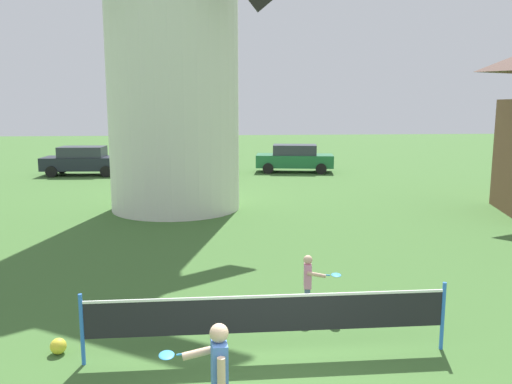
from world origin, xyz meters
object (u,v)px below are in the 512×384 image
object	(u,v)px
parked_car_cream	(195,159)
parked_car_black	(83,160)
player_near	(218,376)
player_far	(309,281)
parked_car_green	(295,158)
stray_ball	(58,346)
windmill	(171,3)
tennis_net	(268,314)

from	to	relation	value
parked_car_cream	parked_car_black	bearing A→B (deg)	179.64
player_near	player_far	distance (m)	3.99
parked_car_cream	player_near	bearing A→B (deg)	-88.01
player_near	parked_car_black	world-z (taller)	parked_car_black
parked_car_green	stray_ball	bearing A→B (deg)	-108.67
player_near	stray_ball	world-z (taller)	player_near
player_near	parked_car_cream	bearing A→B (deg)	91.99
stray_ball	parked_car_cream	bearing A→B (deg)	85.65
parked_car_black	parked_car_green	world-z (taller)	same
player_far	stray_ball	distance (m)	4.38
parked_car_green	windmill	bearing A→B (deg)	-121.34
tennis_net	stray_ball	world-z (taller)	tennis_net
parked_car_black	player_far	bearing A→B (deg)	-66.70
parked_car_black	parked_car_green	bearing A→B (deg)	1.08
parked_car_green	parked_car_cream	bearing A→B (deg)	-177.37
tennis_net	windmill	bearing A→B (deg)	99.94
parked_car_black	player_near	bearing A→B (deg)	-73.76
player_near	parked_car_black	bearing A→B (deg)	106.24
windmill	parked_car_black	size ratio (longest dim) A/B	3.46
player_far	parked_car_green	size ratio (longest dim) A/B	0.25
player_near	parked_car_black	size ratio (longest dim) A/B	0.33
windmill	parked_car_black	xyz separation A→B (m)	(-5.60, 9.78, -6.49)
stray_ball	parked_car_black	xyz separation A→B (m)	(-4.44, 21.23, 0.68)
player_far	parked_car_cream	bearing A→B (deg)	97.31
parked_car_cream	parked_car_green	xyz separation A→B (m)	(5.64, 0.26, 0.00)
player_far	parked_car_green	world-z (taller)	parked_car_green
player_far	parked_car_cream	size ratio (longest dim) A/B	0.26
player_far	parked_car_cream	distance (m)	20.14
windmill	player_near	distance (m)	15.32
player_far	stray_ball	world-z (taller)	player_far
windmill	tennis_net	bearing A→B (deg)	-80.06
player_far	parked_car_green	xyz separation A→B (m)	(3.07, 20.23, 0.18)
windmill	tennis_net	size ratio (longest dim) A/B	2.66
windmill	parked_car_cream	size ratio (longest dim) A/B	3.46
player_far	parked_car_cream	xyz separation A→B (m)	(-2.56, 19.97, 0.18)
windmill	stray_ball	bearing A→B (deg)	-95.78
tennis_net	parked_car_cream	size ratio (longest dim) A/B	1.30
parked_car_black	parked_car_cream	world-z (taller)	same
player_near	tennis_net	bearing A→B (deg)	67.98
parked_car_black	stray_ball	bearing A→B (deg)	-78.19
parked_car_black	parked_car_green	xyz separation A→B (m)	(11.69, 0.22, 0.00)
tennis_net	player_far	bearing A→B (deg)	59.57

